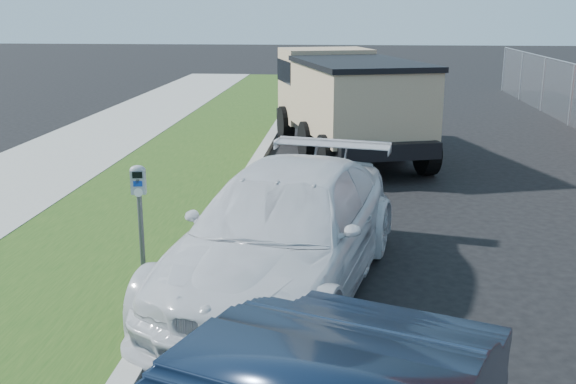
{
  "coord_description": "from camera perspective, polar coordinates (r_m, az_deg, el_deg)",
  "views": [
    {
      "loc": [
        -0.66,
        -7.6,
        3.34
      ],
      "look_at": [
        -1.4,
        1.0,
        1.0
      ],
      "focal_mm": 42.0,
      "sensor_mm": 36.0,
      "label": 1
    }
  ],
  "objects": [
    {
      "name": "ground",
      "position": [
        8.33,
        9.15,
        -8.68
      ],
      "size": [
        120.0,
        120.0,
        0.0
      ],
      "primitive_type": "plane",
      "color": "black",
      "rests_on": "ground"
    },
    {
      "name": "white_wagon",
      "position": [
        8.2,
        -0.38,
        -3.28
      ],
      "size": [
        3.15,
        5.47,
        1.49
      ],
      "primitive_type": "imported",
      "rotation": [
        0.0,
        0.0,
        -0.22
      ],
      "color": "silver",
      "rests_on": "ground"
    },
    {
      "name": "dump_truck",
      "position": [
        16.07,
        4.85,
        7.96
      ],
      "size": [
        3.87,
        6.43,
        2.37
      ],
      "rotation": [
        0.0,
        0.0,
        0.29
      ],
      "color": "black",
      "rests_on": "ground"
    },
    {
      "name": "streetside",
      "position": [
        11.27,
        -21.18,
        -2.77
      ],
      "size": [
        6.12,
        50.0,
        0.15
      ],
      "color": "gray",
      "rests_on": "ground"
    },
    {
      "name": "parking_meter",
      "position": [
        8.5,
        -12.49,
        -0.28
      ],
      "size": [
        0.21,
        0.16,
        1.38
      ],
      "rotation": [
        0.0,
        0.0,
        0.18
      ],
      "color": "#3F4247",
      "rests_on": "ground"
    }
  ]
}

